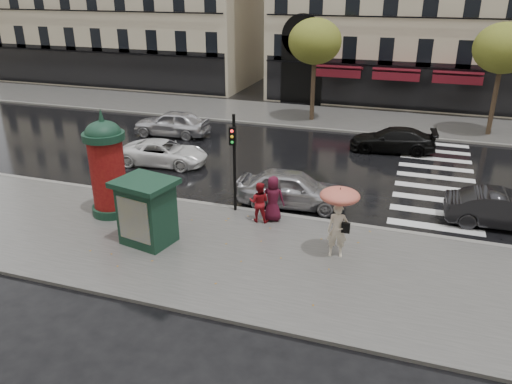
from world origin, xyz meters
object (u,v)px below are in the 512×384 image
(man_burgundy, at_px, (273,199))
(car_far_silver, at_px, (172,123))
(car_silver, at_px, (292,188))
(car_black, at_px, (392,140))
(car_darkgrey, at_px, (503,210))
(morris_column, at_px, (107,165))
(woman_red, at_px, (259,202))
(traffic_light, at_px, (234,154))
(car_white, at_px, (164,153))
(newsstand, at_px, (147,211))
(woman_umbrella, at_px, (339,211))

(man_burgundy, distance_m, car_far_silver, 13.27)
(car_silver, distance_m, car_black, 9.43)
(car_silver, xyz_separation_m, car_darkgrey, (8.12, 0.67, -0.09))
(morris_column, height_order, car_darkgrey, morris_column)
(woman_red, xyz_separation_m, traffic_light, (-1.23, 0.58, 1.61))
(car_silver, xyz_separation_m, car_black, (3.40, 8.80, -0.12))
(woman_red, relative_size, traffic_light, 0.40)
(car_white, bearing_deg, newsstand, -159.75)
(morris_column, relative_size, car_silver, 0.93)
(woman_red, distance_m, car_black, 11.63)
(car_white, bearing_deg, man_burgundy, -127.34)
(car_silver, distance_m, car_far_silver, 12.27)
(woman_umbrella, distance_m, woman_red, 3.81)
(newsstand, bearing_deg, car_far_silver, 113.96)
(morris_column, distance_m, car_white, 6.40)
(car_white, bearing_deg, car_far_silver, 18.35)
(car_far_silver, bearing_deg, traffic_light, 35.70)
(woman_umbrella, xyz_separation_m, traffic_light, (-4.54, 2.28, 0.75))
(car_silver, bearing_deg, car_darkgrey, -90.01)
(traffic_light, height_order, newsstand, traffic_light)
(woman_umbrella, relative_size, man_burgundy, 1.40)
(woman_umbrella, height_order, morris_column, morris_column)
(traffic_light, relative_size, car_black, 0.87)
(car_silver, bearing_deg, morris_column, 111.52)
(woman_red, distance_m, car_silver, 2.20)
(morris_column, bearing_deg, car_silver, 26.22)
(woman_umbrella, xyz_separation_m, car_silver, (-2.53, 3.75, -1.00))
(traffic_light, distance_m, car_silver, 3.04)
(traffic_light, xyz_separation_m, car_silver, (2.00, 1.48, -1.75))
(car_black, bearing_deg, morris_column, -44.90)
(car_darkgrey, height_order, car_white, car_darkgrey)
(woman_umbrella, bearing_deg, car_white, 146.60)
(car_darkgrey, bearing_deg, car_black, 28.01)
(newsstand, xyz_separation_m, car_silver, (3.96, 4.91, -0.55))
(newsstand, xyz_separation_m, car_black, (7.37, 13.70, -0.67))
(woman_umbrella, distance_m, car_far_silver, 16.68)
(woman_umbrella, distance_m, car_silver, 4.64)
(man_burgundy, distance_m, car_darkgrey, 8.78)
(traffic_light, bearing_deg, woman_red, -25.30)
(newsstand, distance_m, car_darkgrey, 13.33)
(morris_column, distance_m, car_silver, 7.48)
(car_far_silver, bearing_deg, woman_umbrella, 42.77)
(traffic_light, bearing_deg, newsstand, -119.76)
(woman_umbrella, height_order, car_darkgrey, woman_umbrella)
(traffic_light, height_order, car_white, traffic_light)
(woman_red, relative_size, car_black, 0.35)
(morris_column, height_order, car_far_silver, morris_column)
(traffic_light, distance_m, newsstand, 4.13)
(car_darkgrey, bearing_deg, man_burgundy, 104.19)
(woman_red, relative_size, car_darkgrey, 0.38)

